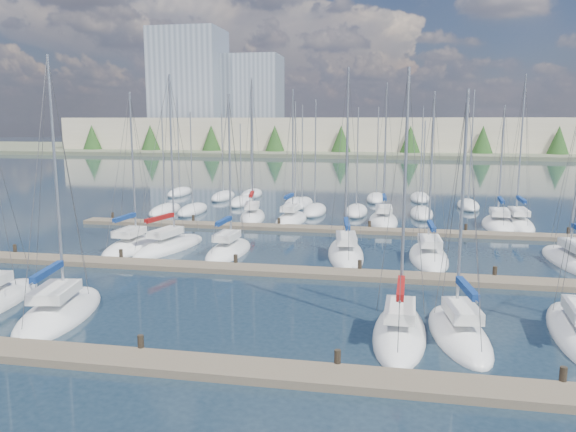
% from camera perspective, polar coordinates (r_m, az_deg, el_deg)
% --- Properties ---
extents(ground, '(400.00, 400.00, 0.00)m').
position_cam_1_polar(ground, '(77.96, 6.26, 2.74)').
color(ground, '#1D2D3B').
rests_on(ground, ground).
extents(dock_near, '(44.00, 1.93, 1.10)m').
position_cam_1_polar(dock_near, '(22.11, -5.95, -15.18)').
color(dock_near, '#6B5E4C').
rests_on(dock_near, ground).
extents(dock_mid, '(44.00, 1.93, 1.10)m').
position_cam_1_polar(dock_mid, '(34.95, 0.61, -5.67)').
color(dock_mid, '#6B5E4C').
rests_on(dock_mid, ground).
extents(dock_far, '(44.00, 1.93, 1.10)m').
position_cam_1_polar(dock_far, '(48.44, 3.50, -1.33)').
color(dock_far, '#6B5E4C').
rests_on(dock_far, ground).
extents(sailboat_p, '(3.03, 8.07, 13.52)m').
position_cam_1_polar(sailboat_p, '(53.03, 9.66, -0.45)').
color(sailboat_p, white).
rests_on(sailboat_p, ground).
extents(sailboat_h, '(3.24, 7.30, 12.17)m').
position_cam_1_polar(sailboat_h, '(43.14, -15.52, -3.02)').
color(sailboat_h, white).
rests_on(sailboat_h, ground).
extents(sailboat_n, '(3.64, 8.04, 14.05)m').
position_cam_1_polar(sailboat_n, '(54.37, -3.62, -0.06)').
color(sailboat_n, white).
rests_on(sailboat_n, ground).
extents(sailboat_j, '(2.77, 7.07, 11.96)m').
position_cam_1_polar(sailboat_j, '(40.40, -6.06, -3.56)').
color(sailboat_j, white).
rests_on(sailboat_j, ground).
extents(sailboat_l, '(2.87, 7.96, 12.05)m').
position_cam_1_polar(sailboat_l, '(39.78, 14.09, -4.02)').
color(sailboat_l, white).
rests_on(sailboat_l, ground).
extents(sailboat_m, '(3.65, 9.04, 12.25)m').
position_cam_1_polar(sailboat_m, '(41.80, 27.07, -4.16)').
color(sailboat_m, white).
rests_on(sailboat_m, ground).
extents(sailboat_d, '(2.57, 7.52, 12.38)m').
position_cam_1_polar(sailboat_d, '(25.72, 11.26, -11.55)').
color(sailboat_d, white).
rests_on(sailboat_d, ground).
extents(sailboat_i, '(4.11, 8.47, 13.40)m').
position_cam_1_polar(sailboat_i, '(42.40, -11.96, -3.07)').
color(sailboat_i, white).
rests_on(sailboat_i, ground).
extents(sailboat_o, '(3.02, 6.98, 12.97)m').
position_cam_1_polar(sailboat_o, '(52.68, 0.33, -0.36)').
color(sailboat_o, white).
rests_on(sailboat_o, ground).
extents(sailboat_r, '(2.67, 8.75, 14.20)m').
position_cam_1_polar(sailboat_r, '(54.80, 22.25, -0.71)').
color(sailboat_r, white).
rests_on(sailboat_r, ground).
extents(sailboat_e, '(3.19, 7.27, 11.48)m').
position_cam_1_polar(sailboat_e, '(26.28, 16.97, -11.34)').
color(sailboat_e, white).
rests_on(sailboat_e, ground).
extents(sailboat_c, '(4.27, 8.27, 13.19)m').
position_cam_1_polar(sailboat_c, '(29.89, -22.19, -9.07)').
color(sailboat_c, white).
rests_on(sailboat_c, ground).
extents(sailboat_q, '(3.28, 8.01, 11.50)m').
position_cam_1_polar(sailboat_q, '(53.82, 20.57, -0.80)').
color(sailboat_q, white).
rests_on(sailboat_q, ground).
extents(sailboat_k, '(3.57, 9.31, 13.73)m').
position_cam_1_polar(sailboat_k, '(39.76, 5.88, -3.77)').
color(sailboat_k, white).
rests_on(sailboat_k, ground).
extents(distant_boats, '(36.93, 20.75, 13.30)m').
position_cam_1_polar(distant_boats, '(62.45, 1.12, 1.32)').
color(distant_boats, '#9EA0A5').
rests_on(distant_boats, ground).
extents(shoreline, '(400.00, 60.00, 38.00)m').
position_cam_1_polar(shoreline, '(168.04, 4.14, 9.05)').
color(shoreline, '#666B51').
rests_on(shoreline, ground).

